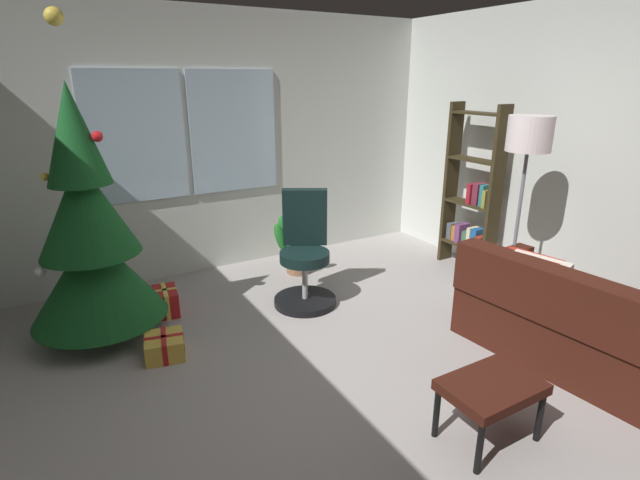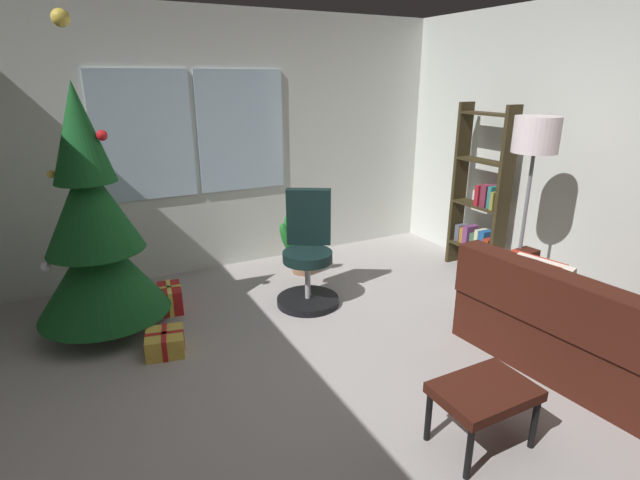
{
  "view_description": "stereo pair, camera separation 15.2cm",
  "coord_description": "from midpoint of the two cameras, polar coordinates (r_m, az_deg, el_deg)",
  "views": [
    {
      "loc": [
        -1.61,
        -2.23,
        1.95
      ],
      "look_at": [
        0.08,
        0.7,
        0.8
      ],
      "focal_mm": 26.96,
      "sensor_mm": 36.0,
      "label": 1
    },
    {
      "loc": [
        -1.48,
        -2.3,
        1.95
      ],
      "look_at": [
        0.08,
        0.7,
        0.8
      ],
      "focal_mm": 26.96,
      "sensor_mm": 36.0,
      "label": 2
    }
  ],
  "objects": [
    {
      "name": "potted_plant",
      "position": [
        4.97,
        -1.56,
        -1.08
      ],
      "size": [
        0.41,
        0.33,
        0.64
      ],
      "color": "#896045",
      "rests_on": "ground_plane"
    },
    {
      "name": "wall_back_with_windows",
      "position": [
        5.11,
        -10.09,
        11.2
      ],
      "size": [
        4.76,
        0.12,
        2.6
      ],
      "color": "silver",
      "rests_on": "ground_plane"
    },
    {
      "name": "office_chair",
      "position": [
        4.29,
        -0.42,
        -2.46
      ],
      "size": [
        0.57,
        0.59,
        1.03
      ],
      "color": "black",
      "rests_on": "ground_plane"
    },
    {
      "name": "footstool",
      "position": [
        2.9,
        20.39,
        -16.89
      ],
      "size": [
        0.54,
        0.37,
        0.37
      ],
      "color": "#39160E",
      "rests_on": "ground_plane"
    },
    {
      "name": "gift_box_gold",
      "position": [
        3.81,
        -16.8,
        -11.57
      ],
      "size": [
        0.32,
        0.34,
        0.16
      ],
      "color": "gold",
      "rests_on": "ground_plane"
    },
    {
      "name": "wall_right_with_frames",
      "position": [
        4.62,
        32.81,
        7.71
      ],
      "size": [
        0.12,
        5.03,
        2.6
      ],
      "color": "silver",
      "rests_on": "ground_plane"
    },
    {
      "name": "couch",
      "position": [
        3.94,
        33.56,
        -9.86
      ],
      "size": [
        1.77,
        1.88,
        0.77
      ],
      "color": "#39160E",
      "rests_on": "ground_plane"
    },
    {
      "name": "gift_box_red",
      "position": [
        4.43,
        -16.44,
        -6.66
      ],
      "size": [
        0.23,
        0.33,
        0.22
      ],
      "color": "red",
      "rests_on": "ground_plane"
    },
    {
      "name": "bookshelf",
      "position": [
        5.19,
        19.31,
        4.39
      ],
      "size": [
        0.18,
        0.64,
        1.72
      ],
      "color": "#322916",
      "rests_on": "ground_plane"
    },
    {
      "name": "ground_plane",
      "position": [
        3.39,
        5.71,
        -17.47
      ],
      "size": [
        4.76,
        5.03,
        0.1
      ],
      "primitive_type": "cube",
      "color": "#A19B98"
    },
    {
      "name": "holiday_tree",
      "position": [
        4.02,
        -24.17,
        0.4
      ],
      "size": [
        1.0,
        1.0,
        2.38
      ],
      "color": "#4C331E",
      "rests_on": "ground_plane"
    },
    {
      "name": "floor_lamp",
      "position": [
        4.21,
        25.04,
        9.63
      ],
      "size": [
        0.35,
        0.35,
        1.67
      ],
      "color": "slate",
      "rests_on": "ground_plane"
    },
    {
      "name": "gift_box_green",
      "position": [
        4.65,
        -20.38,
        -6.32
      ],
      "size": [
        0.19,
        0.27,
        0.15
      ],
      "color": "#1E722D",
      "rests_on": "ground_plane"
    }
  ]
}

